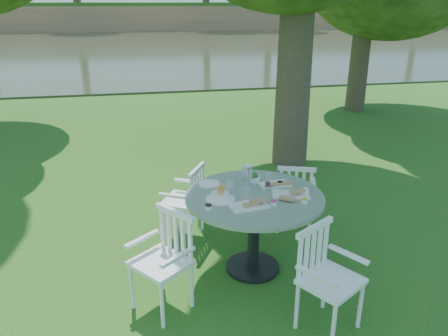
# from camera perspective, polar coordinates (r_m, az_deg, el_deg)

# --- Properties ---
(ground) EXTENTS (140.00, 140.00, 0.00)m
(ground) POSITION_cam_1_polar(r_m,az_deg,el_deg) (5.23, 0.44, -9.50)
(ground) COLOR #15400D
(ground) RESTS_ON ground
(table) EXTENTS (1.38, 1.38, 0.85)m
(table) POSITION_cam_1_polar(r_m,az_deg,el_deg) (4.42, 3.95, -5.53)
(table) COLOR black
(table) RESTS_ON ground
(chair_ne) EXTENTS (0.55, 0.53, 0.87)m
(chair_ne) POSITION_cam_1_polar(r_m,az_deg,el_deg) (5.30, 9.26, -3.16)
(chair_ne) COLOR white
(chair_ne) RESTS_ON ground
(chair_nw) EXTENTS (0.58, 0.60, 0.89)m
(chair_nw) POSITION_cam_1_polar(r_m,az_deg,el_deg) (5.12, -4.60, -3.73)
(chair_nw) COLOR white
(chair_nw) RESTS_ON ground
(chair_sw) EXTENTS (0.63, 0.63, 0.92)m
(chair_sw) POSITION_cam_1_polar(r_m,az_deg,el_deg) (4.03, -7.38, -10.89)
(chair_sw) COLOR white
(chair_sw) RESTS_ON ground
(chair_se) EXTENTS (0.62, 0.61, 0.92)m
(chair_se) POSITION_cam_1_polar(r_m,az_deg,el_deg) (3.86, 12.75, -12.86)
(chair_se) COLOR white
(chair_se) RESTS_ON ground
(tableware) EXTENTS (1.09, 0.84, 0.22)m
(tableware) POSITION_cam_1_polar(r_m,az_deg,el_deg) (4.41, 2.93, -2.54)
(tableware) COLOR white
(tableware) RESTS_ON table
(river) EXTENTS (100.00, 28.00, 0.12)m
(river) POSITION_cam_1_polar(r_m,az_deg,el_deg) (27.55, -9.90, 15.19)
(river) COLOR #2D351F
(river) RESTS_ON ground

